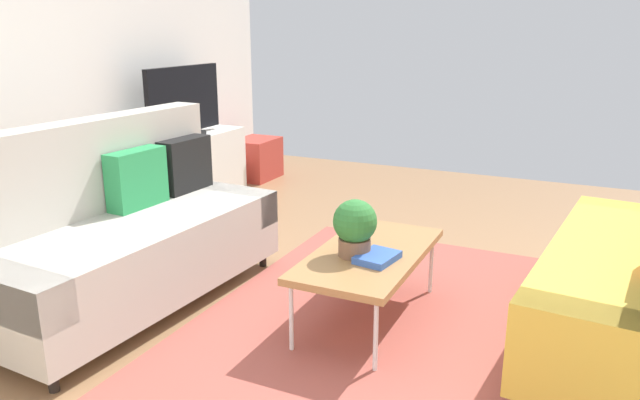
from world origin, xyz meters
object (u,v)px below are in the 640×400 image
object	(u,v)px
potted_plant	(355,226)
vase_0	(136,137)
couch_beige	(124,231)
storage_trunk	(256,159)
tv_console	(186,170)
bottle_0	(173,128)
coffee_table	(369,256)
vase_1	(152,134)
table_book_0	(377,257)
tv	(184,103)

from	to	relation	value
potted_plant	vase_0	bearing A→B (deg)	66.73
couch_beige	potted_plant	xyz separation A→B (m)	(0.29, -1.37, 0.14)
couch_beige	storage_trunk	distance (m)	3.14
couch_beige	potted_plant	world-z (taller)	couch_beige
tv_console	storage_trunk	distance (m)	1.11
potted_plant	bottle_0	size ratio (longest dim) A/B	1.45
vase_0	bottle_0	world-z (taller)	bottle_0
storage_trunk	bottle_0	size ratio (longest dim) A/B	2.38
couch_beige	storage_trunk	xyz separation A→B (m)	(3.00, 0.90, -0.23)
coffee_table	vase_0	xyz separation A→B (m)	(0.95, 2.47, 0.33)
vase_1	coffee_table	bearing A→B (deg)	-114.83
couch_beige	vase_0	bearing A→B (deg)	-138.34
coffee_table	table_book_0	bearing A→B (deg)	-141.19
coffee_table	bottle_0	size ratio (longest dim) A/B	5.03
tv_console	table_book_0	distance (m)	3.00
tv	vase_1	world-z (taller)	tv
storage_trunk	tv_console	bearing A→B (deg)	174.81
couch_beige	table_book_0	world-z (taller)	couch_beige
vase_1	tv_console	bearing A→B (deg)	-7.40
tv_console	storage_trunk	bearing A→B (deg)	-5.19
tv	table_book_0	world-z (taller)	tv
coffee_table	tv_console	world-z (taller)	tv_console
vase_0	vase_1	xyz separation A→B (m)	(0.20, 0.00, -0.01)
potted_plant	vase_1	bearing A→B (deg)	62.95
vase_0	bottle_0	bearing A→B (deg)	-13.74
vase_1	tv	bearing A→B (deg)	-10.31
potted_plant	vase_0	size ratio (longest dim) A/B	1.93
coffee_table	tv_console	xyz separation A→B (m)	(1.53, 2.42, -0.07)
tv_console	bottle_0	bearing A→B (deg)	-169.31
tv_console	tv	bearing A→B (deg)	-90.00
potted_plant	vase_1	distance (m)	2.72
storage_trunk	table_book_0	bearing A→B (deg)	-138.68
couch_beige	tv_console	world-z (taller)	couch_beige
coffee_table	bottle_0	world-z (taller)	bottle_0
vase_0	vase_1	bearing A→B (deg)	0.00
storage_trunk	table_book_0	distance (m)	3.65
couch_beige	tv	xyz separation A→B (m)	(1.90, 0.98, 0.51)
potted_plant	table_book_0	xyz separation A→B (m)	(-0.02, -0.14, -0.15)
tv_console	tv	world-z (taller)	tv
vase_0	vase_1	world-z (taller)	vase_0
table_book_0	tv	bearing A→B (deg)	56.64
table_book_0	bottle_0	bearing A→B (deg)	59.98
storage_trunk	vase_1	xyz separation A→B (m)	(-1.48, 0.15, 0.50)
coffee_table	tv	xyz separation A→B (m)	(1.53, 2.40, 0.56)
coffee_table	vase_0	bearing A→B (deg)	69.02
storage_trunk	vase_1	world-z (taller)	vase_1
coffee_table	vase_1	size ratio (longest dim) A/B	7.15
tv	table_book_0	size ratio (longest dim) A/B	4.17
tv_console	table_book_0	bearing A→B (deg)	-123.15
tv_console	vase_1	xyz separation A→B (m)	(-0.38, 0.05, 0.40)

